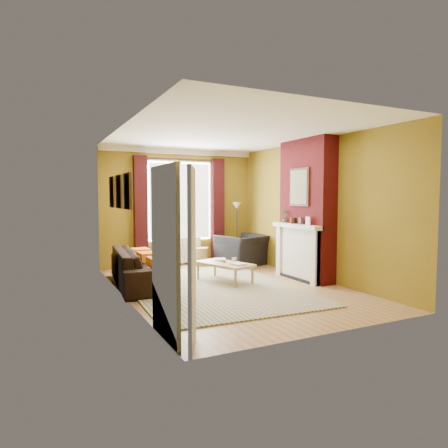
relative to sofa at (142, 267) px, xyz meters
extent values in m
plane|color=olive|center=(1.42, -0.86, -0.34)|extent=(5.50, 5.50, 0.00)
cube|color=#796317|center=(1.42, 1.89, 1.06)|extent=(3.80, 0.02, 2.80)
cube|color=#796317|center=(1.42, -3.61, 1.06)|extent=(3.80, 0.02, 2.80)
cube|color=#796317|center=(3.32, -0.86, 1.06)|extent=(0.02, 5.50, 2.80)
cube|color=#796317|center=(-0.48, -0.86, 1.06)|extent=(0.02, 5.50, 2.80)
cube|color=white|center=(1.42, -0.86, 2.46)|extent=(3.80, 5.50, 0.01)
cube|color=#43090C|center=(3.14, -0.86, 1.06)|extent=(0.35, 1.40, 2.80)
cube|color=silver|center=(2.95, -0.86, 0.21)|extent=(0.12, 1.30, 1.10)
cube|color=silver|center=(2.90, -0.86, 0.74)|extent=(0.22, 1.40, 0.08)
cube|color=silver|center=(2.93, -1.44, 0.18)|extent=(0.16, 0.14, 1.04)
cube|color=silver|center=(2.93, -0.28, 0.18)|extent=(0.16, 0.14, 1.04)
cube|color=black|center=(2.98, -0.86, 0.11)|extent=(0.06, 0.80, 0.90)
cube|color=black|center=(2.96, -0.86, -0.31)|extent=(0.20, 1.00, 0.06)
cube|color=silver|center=(2.91, -1.21, 0.86)|extent=(0.03, 0.12, 0.16)
cube|color=black|center=(2.91, -0.96, 0.85)|extent=(0.03, 0.10, 0.14)
cylinder|color=black|center=(2.91, -0.71, 0.84)|extent=(0.10, 0.10, 0.12)
cube|color=black|center=(2.96, -0.86, 1.51)|extent=(0.03, 0.60, 0.75)
cube|color=#A98139|center=(2.93, -0.86, 1.51)|extent=(0.01, 0.52, 0.66)
cube|color=silver|center=(1.42, 1.85, 2.40)|extent=(3.80, 0.08, 0.12)
cube|color=white|center=(1.42, 1.86, 1.21)|extent=(1.60, 0.04, 1.90)
cube|color=white|center=(1.42, 1.82, 1.21)|extent=(1.50, 0.02, 1.80)
cube|color=silver|center=(1.42, 1.84, 1.21)|extent=(0.06, 0.04, 1.90)
cube|color=#330B0E|center=(0.44, 1.77, 1.01)|extent=(0.30, 0.16, 2.50)
cube|color=#330B0E|center=(2.40, 1.77, 1.01)|extent=(0.30, 0.16, 2.50)
cylinder|color=black|center=(1.42, 1.77, 2.21)|extent=(2.30, 0.05, 0.05)
cube|color=silver|center=(1.42, 1.79, 0.01)|extent=(1.00, 0.10, 0.60)
cube|color=silver|center=(0.97, 1.73, 0.01)|extent=(0.04, 0.03, 0.56)
cube|color=silver|center=(1.08, 1.73, 0.01)|extent=(0.04, 0.03, 0.56)
cube|color=silver|center=(1.19, 1.73, 0.01)|extent=(0.04, 0.03, 0.56)
cube|color=silver|center=(1.30, 1.73, 0.01)|extent=(0.04, 0.03, 0.56)
cube|color=silver|center=(1.41, 1.73, 0.01)|extent=(0.04, 0.03, 0.56)
cube|color=silver|center=(1.52, 1.73, 0.01)|extent=(0.04, 0.03, 0.56)
cube|color=silver|center=(1.63, 1.73, 0.01)|extent=(0.04, 0.03, 0.56)
cube|color=silver|center=(1.74, 1.73, 0.01)|extent=(0.04, 0.03, 0.56)
cube|color=silver|center=(1.85, 1.73, 0.01)|extent=(0.04, 0.03, 0.56)
cube|color=black|center=(-0.45, -0.96, 1.41)|extent=(0.04, 0.44, 0.58)
cube|color=#A1D331|center=(-0.43, -0.96, 1.41)|extent=(0.01, 0.38, 0.52)
cube|color=black|center=(-0.45, -0.31, 1.41)|extent=(0.04, 0.44, 0.58)
cube|color=#2E8C4C|center=(-0.43, -0.31, 1.41)|extent=(0.01, 0.38, 0.52)
cube|color=black|center=(-0.45, 0.34, 1.41)|extent=(0.04, 0.44, 0.58)
cube|color=#C36030|center=(-0.43, 0.34, 1.41)|extent=(0.01, 0.38, 0.52)
cube|color=silver|center=(-0.46, -2.91, 0.66)|extent=(0.05, 0.94, 2.06)
cube|color=black|center=(-0.44, -2.91, 0.66)|extent=(0.02, 0.80, 1.98)
cube|color=silver|center=(-0.26, -3.27, 0.66)|extent=(0.37, 0.74, 1.98)
imported|color=#38682E|center=(2.91, -0.41, 0.92)|extent=(0.14, 0.10, 0.27)
cube|color=#C55910|center=(0.15, -0.60, 0.18)|extent=(0.34, 0.40, 0.16)
cube|color=#C55910|center=(0.15, 0.10, 0.18)|extent=(0.34, 0.40, 0.16)
cube|color=#C55910|center=(0.15, 0.70, 0.18)|extent=(0.34, 0.40, 0.16)
cube|color=#316188|center=(1.07, -0.83, -0.33)|extent=(2.98, 4.02, 0.02)
imported|color=black|center=(0.00, 0.00, 0.00)|extent=(1.12, 2.40, 0.68)
imported|color=black|center=(2.78, 1.10, 0.03)|extent=(1.38, 1.29, 0.73)
cube|color=tan|center=(1.51, -0.44, 0.02)|extent=(0.91, 1.28, 0.05)
cylinder|color=tan|center=(1.46, -1.01, -0.17)|extent=(0.06, 0.06, 0.34)
cylinder|color=tan|center=(1.90, -0.86, -0.17)|extent=(0.06, 0.06, 0.34)
cylinder|color=tan|center=(1.13, -0.02, -0.17)|extent=(0.06, 0.06, 0.34)
cylinder|color=tan|center=(1.57, 0.12, -0.17)|extent=(0.06, 0.06, 0.34)
cylinder|color=olive|center=(1.85, 1.54, -0.13)|extent=(0.40, 0.40, 0.43)
cylinder|color=black|center=(2.82, 1.54, -0.33)|extent=(0.23, 0.23, 0.03)
cylinder|color=black|center=(2.82, 1.54, 0.39)|extent=(0.02, 0.02, 1.40)
cone|color=beige|center=(2.82, 1.54, 1.10)|extent=(0.23, 0.23, 0.17)
imported|color=#999999|center=(1.54, -0.77, 0.06)|extent=(0.27, 0.33, 0.03)
imported|color=#999999|center=(1.48, -0.05, 0.06)|extent=(0.31, 0.36, 0.02)
imported|color=#999999|center=(1.72, -0.45, 0.09)|extent=(0.11, 0.11, 0.08)
cube|color=#232325|center=(1.51, -0.37, 0.06)|extent=(0.05, 0.15, 0.02)
camera|label=1|loc=(-1.84, -7.32, 1.33)|focal=32.00mm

